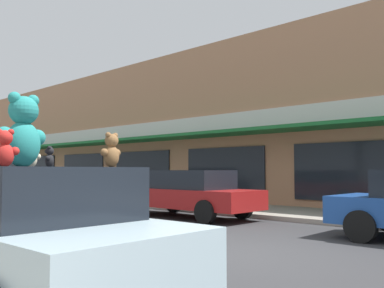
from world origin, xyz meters
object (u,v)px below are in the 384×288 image
plush_art_car (26,233)px  teddy_bear_brown (111,150)px  teddy_bear_blue (22,159)px  teddy_bear_green (31,159)px  teddy_bear_cream (31,155)px  parked_car_far_center (187,192)px  teddy_bear_giant (23,132)px  teddy_bear_black (49,157)px  parked_car_far_right (70,185)px  teddy_bear_red (5,149)px

plush_art_car → teddy_bear_brown: bearing=-61.3°
teddy_bear_blue → teddy_bear_green: bearing=93.6°
plush_art_car → teddy_bear_blue: teddy_bear_blue is taller
teddy_bear_cream → teddy_bear_green: size_ratio=1.37×
teddy_bear_cream → parked_car_far_center: 8.33m
plush_art_car → parked_car_far_center: 8.72m
teddy_bear_brown → parked_car_far_center: teddy_bear_brown is taller
teddy_bear_giant → teddy_bear_brown: teddy_bear_giant is taller
teddy_bear_black → parked_car_far_right: (7.35, 11.94, -0.74)m
parked_car_far_center → teddy_bear_red: bearing=-146.7°
plush_art_car → parked_car_far_right: (7.36, 11.49, 0.07)m
teddy_bear_green → teddy_bear_brown: bearing=27.8°
teddy_bear_giant → teddy_bear_red: size_ratio=2.29×
teddy_bear_giant → parked_car_far_center: bearing=-157.5°
teddy_bear_green → teddy_bear_red: size_ratio=0.66×
teddy_bear_brown → parked_car_far_right: size_ratio=0.08×
teddy_bear_red → teddy_bear_giant: bearing=-99.0°
plush_art_car → teddy_bear_blue: size_ratio=16.93×
teddy_bear_giant → teddy_bear_green: (0.37, 0.54, -0.28)m
teddy_bear_giant → teddy_bear_blue: size_ratio=3.38×
plush_art_car → parked_car_far_right: bearing=56.5°
parked_car_far_center → teddy_bear_cream: bearing=-149.2°
teddy_bear_blue → teddy_bear_cream: bearing=85.1°
teddy_bear_cream → teddy_bear_brown: bearing=129.8°
teddy_bear_brown → parked_car_far_right: 14.15m
teddy_bear_giant → teddy_bear_brown: size_ratio=2.29×
teddy_bear_green → teddy_bear_red: 1.36m
teddy_bear_blue → parked_car_far_right: (6.96, 10.48, -0.75)m
teddy_bear_giant → teddy_bear_green: teddy_bear_giant is taller
teddy_bear_green → teddy_bear_black: teddy_bear_green is taller
teddy_bear_brown → parked_car_far_center: 8.87m
teddy_bear_red → plush_art_car: bearing=-105.7°
teddy_bear_black → parked_car_far_center: 9.00m
teddy_bear_brown → teddy_bear_blue: teddy_bear_brown is taller
parked_car_far_center → parked_car_far_right: 6.81m
teddy_bear_cream → teddy_bear_red: size_ratio=0.90×
teddy_bear_giant → teddy_bear_blue: 1.03m
teddy_bear_giant → parked_car_far_right: bearing=-132.2°
plush_art_car → teddy_bear_red: 1.07m
plush_art_car → teddy_bear_black: size_ratio=19.26×
teddy_bear_green → teddy_bear_brown: (0.12, -1.50, 0.06)m
plush_art_car → teddy_bear_green: size_ratio=17.48×
teddy_bear_blue → plush_art_car: bearing=78.4°
teddy_bear_brown → parked_car_far_center: (6.88, 5.53, -0.88)m
teddy_bear_cream → teddy_bear_green: (0.11, 0.21, -0.04)m
teddy_bear_giant → teddy_bear_black: (0.02, -0.57, -0.29)m
plush_art_car → teddy_bear_brown: (0.48, -0.85, 0.87)m
plush_art_car → teddy_bear_red: teddy_bear_red is taller
teddy_bear_giant → parked_car_far_center: (7.37, 4.56, -1.10)m
plush_art_car → teddy_bear_giant: 1.10m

